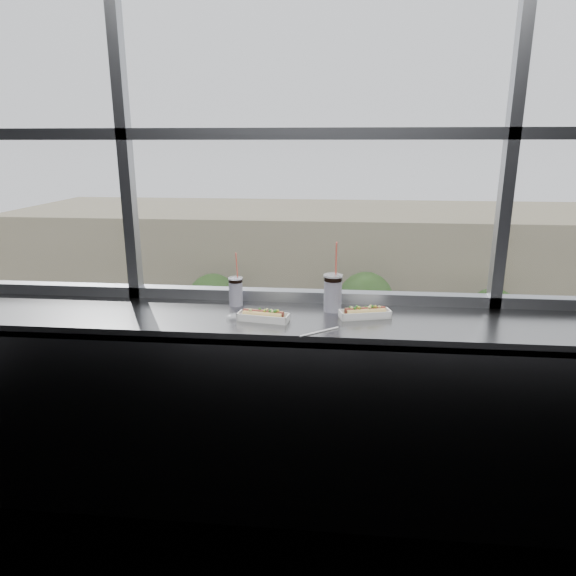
# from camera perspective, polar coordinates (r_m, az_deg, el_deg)

# --- Properties ---
(wall_back_lower) EXTENTS (6.00, 0.00, 6.00)m
(wall_back_lower) POSITION_cam_1_polar(r_m,az_deg,el_deg) (3.09, 2.24, -11.24)
(wall_back_lower) COLOR black
(wall_back_lower) RESTS_ON ground
(window_glass) EXTENTS (6.00, 0.00, 6.00)m
(window_glass) POSITION_cam_1_polar(r_m,az_deg,el_deg) (2.80, 2.68, 22.90)
(window_glass) COLOR silver
(window_glass) RESTS_ON ground
(window_mullions) EXTENTS (6.00, 0.08, 2.40)m
(window_mullions) POSITION_cam_1_polar(r_m,az_deg,el_deg) (2.78, 2.65, 22.96)
(window_mullions) COLOR gray
(window_mullions) RESTS_ON ground
(counter) EXTENTS (6.00, 0.55, 0.06)m
(counter) POSITION_cam_1_polar(r_m,az_deg,el_deg) (2.63, 1.98, -3.83)
(counter) COLOR gray
(counter) RESTS_ON ground
(counter_fascia) EXTENTS (6.00, 0.04, 1.04)m
(counter_fascia) POSITION_cam_1_polar(r_m,az_deg,el_deg) (2.63, 1.48, -16.46)
(counter_fascia) COLOR gray
(counter_fascia) RESTS_ON ground
(hotdog_tray_left) EXTENTS (0.27, 0.12, 0.06)m
(hotdog_tray_left) POSITION_cam_1_polar(r_m,az_deg,el_deg) (2.56, -2.76, -3.08)
(hotdog_tray_left) COLOR white
(hotdog_tray_left) RESTS_ON counter
(hotdog_tray_right) EXTENTS (0.27, 0.15, 0.06)m
(hotdog_tray_right) POSITION_cam_1_polar(r_m,az_deg,el_deg) (2.63, 8.55, -2.73)
(hotdog_tray_right) COLOR white
(hotdog_tray_right) RESTS_ON counter
(soda_cup_left) EXTENTS (0.08, 0.08, 0.30)m
(soda_cup_left) POSITION_cam_1_polar(r_m,az_deg,el_deg) (2.79, -5.83, -0.22)
(soda_cup_left) COLOR white
(soda_cup_left) RESTS_ON counter
(soda_cup_right) EXTENTS (0.10, 0.10, 0.37)m
(soda_cup_right) POSITION_cam_1_polar(r_m,az_deg,el_deg) (2.69, 5.00, -0.34)
(soda_cup_right) COLOR white
(soda_cup_right) RESTS_ON counter
(loose_straw) EXTENTS (0.18, 0.14, 0.01)m
(loose_straw) POSITION_cam_1_polar(r_m,az_deg,el_deg) (2.41, 3.50, -4.87)
(loose_straw) COLOR white
(loose_straw) RESTS_ON counter
(wrapper) EXTENTS (0.10, 0.07, 0.03)m
(wrapper) POSITION_cam_1_polar(r_m,az_deg,el_deg) (2.60, -5.80, -3.15)
(wrapper) COLOR silver
(wrapper) RESTS_ON counter
(plaza_ground) EXTENTS (120.00, 120.00, 0.00)m
(plaza_ground) POSITION_cam_1_polar(r_m,az_deg,el_deg) (48.03, 5.35, 0.04)
(plaza_ground) COLOR #9F9D96
(plaza_ground) RESTS_ON ground
(street_asphalt) EXTENTS (80.00, 10.00, 0.06)m
(street_asphalt) POSITION_cam_1_polar(r_m,az_deg,el_deg) (26.16, 4.79, -13.90)
(street_asphalt) COLOR black
(street_asphalt) RESTS_ON plaza_ground
(far_sidewalk) EXTENTS (80.00, 6.00, 0.04)m
(far_sidewalk) POSITION_cam_1_polar(r_m,az_deg,el_deg) (33.36, 5.07, -7.12)
(far_sidewalk) COLOR #9F9D96
(far_sidewalk) RESTS_ON plaza_ground
(far_building) EXTENTS (50.00, 14.00, 8.00)m
(far_building) POSITION_cam_1_polar(r_m,az_deg,el_deg) (41.72, 5.41, 3.29)
(far_building) COLOR gray
(far_building) RESTS_ON plaza_ground
(car_near_c) EXTENTS (3.71, 7.22, 2.31)m
(car_near_c) POSITION_cam_1_polar(r_m,az_deg,el_deg) (22.20, -0.10, -16.16)
(car_near_c) COLOR maroon
(car_near_c) RESTS_ON street_asphalt
(car_near_a) EXTENTS (3.15, 6.37, 2.05)m
(car_near_a) POSITION_cam_1_polar(r_m,az_deg,el_deg) (26.41, -28.73, -13.06)
(car_near_a) COLOR silver
(car_near_a) RESTS_ON street_asphalt
(car_near_b) EXTENTS (2.46, 5.81, 1.93)m
(car_near_b) POSITION_cam_1_polar(r_m,az_deg,el_deg) (23.80, -16.72, -15.05)
(car_near_b) COLOR black
(car_near_b) RESTS_ON street_asphalt
(car_near_d) EXTENTS (3.17, 6.45, 2.08)m
(car_near_d) POSITION_cam_1_polar(r_m,az_deg,el_deg) (23.55, 25.53, -16.17)
(car_near_d) COLOR beige
(car_near_d) RESTS_ON street_asphalt
(car_far_a) EXTENTS (3.31, 7.00, 2.27)m
(car_far_a) POSITION_cam_1_polar(r_m,az_deg,el_deg) (30.77, -13.08, -7.14)
(car_far_a) COLOR black
(car_far_a) RESTS_ON street_asphalt
(car_far_b) EXTENTS (2.53, 5.86, 1.94)m
(car_far_b) POSITION_cam_1_polar(r_m,az_deg,el_deg) (29.32, 8.03, -8.41)
(car_far_b) COLOR maroon
(car_far_b) RESTS_ON street_asphalt
(pedestrian_b) EXTENTS (0.64, 0.86, 1.93)m
(pedestrian_b) POSITION_cam_1_polar(r_m,az_deg,el_deg) (32.92, 4.81, -5.58)
(pedestrian_b) COLOR #66605B
(pedestrian_b) RESTS_ON far_sidewalk
(pedestrian_c) EXTENTS (0.69, 0.91, 2.06)m
(pedestrian_c) POSITION_cam_1_polar(r_m,az_deg,el_deg) (33.02, 17.25, -6.09)
(pedestrian_c) COLOR #66605B
(pedestrian_c) RESTS_ON far_sidewalk
(tree_left) EXTENTS (3.21, 3.21, 5.01)m
(tree_left) POSITION_cam_1_polar(r_m,az_deg,el_deg) (33.16, -8.32, -1.16)
(tree_left) COLOR #47382B
(tree_left) RESTS_ON far_sidewalk
(tree_center) EXTENTS (3.43, 3.43, 5.36)m
(tree_center) POSITION_cam_1_polar(r_m,az_deg,el_deg) (32.18, 8.60, -1.26)
(tree_center) COLOR #47382B
(tree_center) RESTS_ON far_sidewalk
(tree_right) EXTENTS (2.91, 2.91, 4.55)m
(tree_right) POSITION_cam_1_polar(r_m,az_deg,el_deg) (33.65, 21.79, -2.47)
(tree_right) COLOR #47382B
(tree_right) RESTS_ON far_sidewalk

